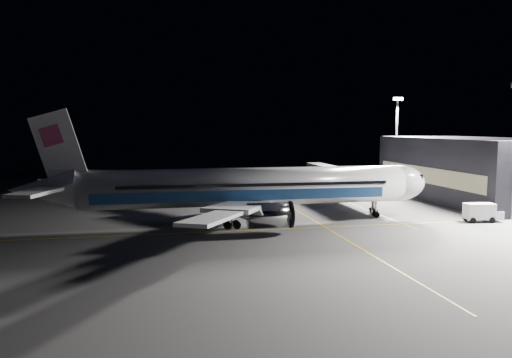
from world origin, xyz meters
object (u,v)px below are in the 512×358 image
at_px(baggage_tug, 232,196).
at_px(safety_cone_a, 217,207).
at_px(jet_bridge, 343,177).
at_px(floodlight_mast_north, 397,135).
at_px(safety_cone_b, 277,212).
at_px(safety_cone_c, 249,210).
at_px(airliner, 240,188).
at_px(service_truck, 482,212).

bearing_deg(baggage_tug, safety_cone_a, -105.93).
bearing_deg(jet_bridge, floodlight_mast_north, 37.74).
height_order(baggage_tug, safety_cone_b, baggage_tug).
bearing_deg(baggage_tug, safety_cone_b, -62.08).
height_order(safety_cone_a, safety_cone_c, safety_cone_a).
xyz_separation_m(floodlight_mast_north, safety_cone_b, (-34.00, -25.65, -12.08)).
distance_m(airliner, service_truck, 36.26).
distance_m(floodlight_mast_north, baggage_tug, 42.16).
bearing_deg(baggage_tug, floodlight_mast_north, 24.41).
distance_m(floodlight_mast_north, safety_cone_c, 46.23).
height_order(floodlight_mast_north, baggage_tug, floodlight_mast_north).
relative_size(service_truck, safety_cone_c, 11.00).
relative_size(service_truck, baggage_tug, 1.89).
bearing_deg(floodlight_mast_north, safety_cone_c, -148.68).
distance_m(jet_bridge, safety_cone_c, 22.57).
xyz_separation_m(airliner, floodlight_mast_north, (41.08, 31.99, 7.21)).
bearing_deg(airliner, safety_cone_c, 71.41).
bearing_deg(airliner, floodlight_mast_north, 37.91).
relative_size(airliner, safety_cone_a, 90.12).
bearing_deg(airliner, safety_cone_a, 98.55).
relative_size(floodlight_mast_north, safety_cone_a, 30.34).
bearing_deg(safety_cone_c, safety_cone_a, 140.96).
height_order(service_truck, baggage_tug, service_truck).
xyz_separation_m(jet_bridge, floodlight_mast_north, (18.00, 13.93, 7.79)).
height_order(airliner, floodlight_mast_north, floodlight_mast_north).
relative_size(airliner, safety_cone_b, 104.93).
xyz_separation_m(baggage_tug, safety_cone_c, (0.98, -12.36, -0.65)).
bearing_deg(jet_bridge, service_truck, -63.56).
xyz_separation_m(service_truck, safety_cone_c, (-32.47, 15.57, -1.23)).
relative_size(safety_cone_a, safety_cone_b, 1.16).
bearing_deg(safety_cone_c, jet_bridge, 24.72).
distance_m(safety_cone_b, safety_cone_c, 4.80).
bearing_deg(safety_cone_b, baggage_tug, 109.00).
xyz_separation_m(jet_bridge, baggage_tug, (-21.10, 3.09, -3.68)).
relative_size(floodlight_mast_north, safety_cone_b, 35.33).
height_order(airliner, service_truck, airliner).
relative_size(jet_bridge, safety_cone_a, 50.43).
bearing_deg(airliner, baggage_tug, 84.66).
bearing_deg(safety_cone_b, floodlight_mast_north, 37.03).
bearing_deg(safety_cone_b, jet_bridge, 36.23).
bearing_deg(floodlight_mast_north, safety_cone_b, -142.97).
distance_m(baggage_tug, safety_cone_b, 15.68).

